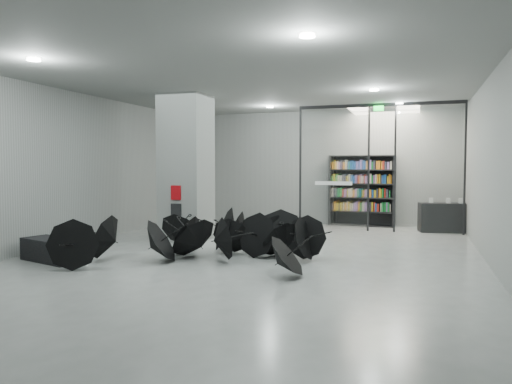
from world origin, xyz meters
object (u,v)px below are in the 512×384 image
(bench, at_px, (53,250))
(shop_counter, at_px, (444,217))
(umbrella_cluster, at_px, (229,244))
(bookshelf, at_px, (362,191))
(column, at_px, (186,168))

(bench, distance_m, shop_counter, 11.26)
(shop_counter, bearing_deg, bench, -147.81)
(umbrella_cluster, bearing_deg, bookshelf, 71.75)
(bench, xyz_separation_m, shop_counter, (8.28, 7.62, 0.21))
(bench, bearing_deg, column, 85.27)
(column, relative_size, umbrella_cluster, 0.75)
(bench, xyz_separation_m, bookshelf, (5.66, 8.36, 0.97))
(bookshelf, xyz_separation_m, umbrella_cluster, (-2.21, -6.71, -0.90))
(bookshelf, relative_size, shop_counter, 1.60)
(bookshelf, distance_m, shop_counter, 2.83)
(bench, distance_m, bookshelf, 10.14)
(bookshelf, bearing_deg, shop_counter, -11.86)
(shop_counter, distance_m, umbrella_cluster, 7.68)
(bench, height_order, bookshelf, bookshelf)
(bench, distance_m, umbrella_cluster, 3.83)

